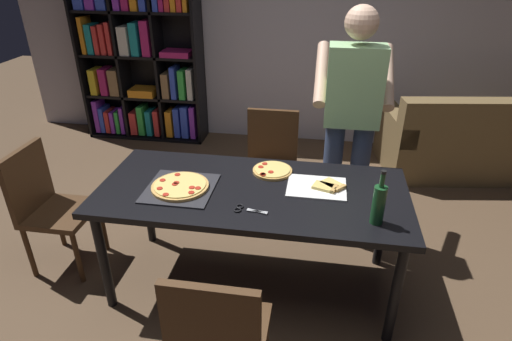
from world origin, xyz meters
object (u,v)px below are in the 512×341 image
second_pizza_plain (272,170)px  person_serving_pizza (351,117)px  chair_far_side (271,158)px  bookshelf (140,57)px  wine_bottle (379,204)px  kitchen_scissors (245,209)px  chair_left_end (47,202)px  pepperoni_pizza_on_tray (180,187)px  dining_table (252,199)px  chair_near_camera (218,336)px  couch (472,144)px

second_pizza_plain → person_serving_pizza: bearing=42.2°
chair_far_side → second_pizza_plain: bearing=-82.1°
bookshelf → person_serving_pizza: (2.30, -1.68, 0.04)m
wine_bottle → kitchen_scissors: 0.73m
chair_left_end → pepperoni_pizza_on_tray: (1.00, -0.07, 0.25)m
dining_table → chair_near_camera: size_ratio=2.11×
chair_near_camera → second_pizza_plain: (0.09, 1.15, 0.25)m
chair_far_side → chair_near_camera: bearing=-90.0°
chair_left_end → kitchen_scissors: size_ratio=4.57×
person_serving_pizza → second_pizza_plain: size_ratio=6.73×
chair_near_camera → pepperoni_pizza_on_tray: 0.98m
dining_table → chair_far_side: chair_far_side is taller
dining_table → bookshelf: bearing=125.7°
chair_far_side → wine_bottle: size_ratio=2.85×
bookshelf → second_pizza_plain: 2.79m
bookshelf → second_pizza_plain: bookshelf is taller
dining_table → wine_bottle: 0.78m
couch → bookshelf: bearing=174.0°
kitchen_scissors → pepperoni_pizza_on_tray: bearing=158.9°
kitchen_scissors → person_serving_pizza: bearing=57.5°
chair_near_camera → second_pizza_plain: 1.18m
chair_far_side → second_pizza_plain: (0.09, -0.68, 0.25)m
dining_table → pepperoni_pizza_on_tray: size_ratio=4.63×
bookshelf → wine_bottle: bookshelf is taller
wine_bottle → kitchen_scissors: (-0.72, 0.00, -0.11)m
chair_left_end → bookshelf: (-0.27, 2.37, 0.45)m
second_pizza_plain → chair_near_camera: bearing=-94.7°
chair_left_end → wine_bottle: (2.15, -0.24, 0.36)m
chair_left_end → pepperoni_pizza_on_tray: bearing=-4.0°
dining_table → couch: (1.91, 1.99, -0.38)m
second_pizza_plain → bookshelf: bearing=130.1°
couch → pepperoni_pizza_on_tray: couch is taller
wine_bottle → second_pizza_plain: bearing=142.3°
person_serving_pizza → wine_bottle: 0.95m
chair_near_camera → chair_far_side: bearing=90.0°
person_serving_pizza → pepperoni_pizza_on_tray: 1.30m
chair_far_side → person_serving_pizza: size_ratio=0.51×
chair_near_camera → pepperoni_pizza_on_tray: chair_near_camera is taller
chair_far_side → kitchen_scissors: 1.18m
bookshelf → chair_left_end: bearing=-83.6°
chair_far_side → pepperoni_pizza_on_tray: bearing=-113.8°
pepperoni_pizza_on_tray → second_pizza_plain: 0.61m
couch → wine_bottle: size_ratio=5.72×
couch → second_pizza_plain: couch is taller
chair_near_camera → chair_left_end: 1.70m
chair_near_camera → pepperoni_pizza_on_tray: bearing=117.2°
chair_near_camera → wine_bottle: (0.72, 0.67, 0.36)m
chair_near_camera → couch: chair_near_camera is taller
chair_left_end → wine_bottle: size_ratio=2.85×
chair_near_camera → chair_far_side: same height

